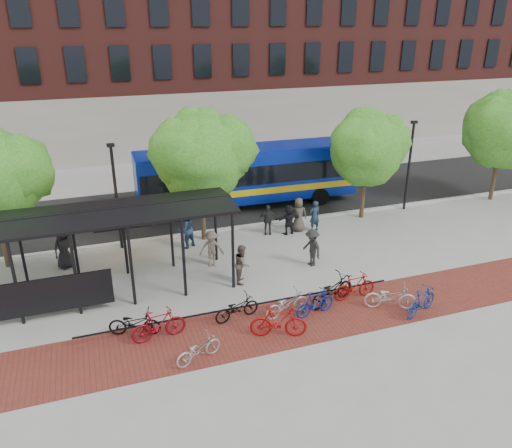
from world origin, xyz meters
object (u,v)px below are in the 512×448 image
object	(u,v)px
lamp_post_right	(409,163)
bike_6	(287,304)
bike_9	(355,286)
bike_10	(390,297)
bike_5	(278,322)
pedestrian_7	(315,216)
bus_shelter	(94,224)
tree_d	(505,126)
pedestrian_4	(268,220)
pedestrian_6	(299,215)
bus	(247,173)
pedestrian_0	(64,248)
pedestrian_9	(312,248)
bike_1	(159,325)
pedestrian_5	(289,220)
pedestrian_8	(242,264)
bike_7	(315,303)
bike_0	(134,323)
lamp_post_left	(116,194)
tree_b	(202,152)
bike_4	(237,308)
pedestrian_2	(185,229)
pedestrian_3	(212,249)
bike_11	(421,301)
bike_8	(331,290)
tree_c	(368,145)

from	to	relation	value
lamp_post_right	bike_6	size ratio (longest dim) A/B	2.80
bike_9	bike_10	distance (m)	1.43
bike_5	pedestrian_7	xyz separation A→B (m)	(5.21, 8.09, 0.23)
bus_shelter	tree_d	xyz separation A→B (m)	(23.23, 3.83, 1.47)
pedestrian_4	pedestrian_6	xyz separation A→B (m)	(1.66, -0.14, 0.10)
bus	pedestrian_0	world-z (taller)	bus
bike_6	pedestrian_9	xyz separation A→B (m)	(2.59, 3.40, 0.38)
bike_1	pedestrian_5	size ratio (longest dim) A/B	1.21
bus_shelter	pedestrian_8	distance (m)	6.12
bike_7	bike_1	bearing A→B (deg)	75.01
bus_shelter	pedestrian_4	bearing A→B (deg)	21.61
bus_shelter	tree_d	size ratio (longest dim) A/B	1.62
tree_d	lamp_post_right	size ratio (longest dim) A/B	1.28
bike_0	bike_7	bearing A→B (deg)	-80.55
lamp_post_left	pedestrian_7	distance (m)	9.94
tree_b	bus	size ratio (longest dim) A/B	0.50
bus_shelter	bike_4	xyz separation A→B (m)	(4.57, -3.66, -2.53)
bike_0	pedestrian_2	bearing A→B (deg)	-8.52
bike_1	bike_9	world-z (taller)	bike_1
bus_shelter	bike_9	world-z (taller)	bus_shelter
bike_6	bike_9	distance (m)	2.99
bike_7	pedestrian_6	bearing A→B (deg)	-30.42
tree_d	bus	distance (m)	15.21
lamp_post_right	bike_5	distance (m)	14.94
pedestrian_9	bus	bearing A→B (deg)	169.76
bus	bike_6	bearing A→B (deg)	-99.80
bike_1	pedestrian_3	xyz separation A→B (m)	(3.11, 4.75, 0.27)
pedestrian_8	tree_b	bearing A→B (deg)	26.62
bike_11	pedestrian_9	distance (m)	5.43
lamp_post_left	bike_8	world-z (taller)	lamp_post_left
bike_0	pedestrian_7	size ratio (longest dim) A/B	1.10
bike_4	lamp_post_left	bearing A→B (deg)	12.42
tree_b	bike_0	distance (m)	9.33
bike_0	pedestrian_8	world-z (taller)	pedestrian_8
bike_10	pedestrian_3	size ratio (longest dim) A/B	1.15
bike_6	pedestrian_9	bearing A→B (deg)	-48.57
bike_7	pedestrian_3	size ratio (longest dim) A/B	1.01
bike_0	lamp_post_right	bearing A→B (deg)	-47.68
tree_c	bike_8	size ratio (longest dim) A/B	2.74
bike_0	pedestrian_9	xyz separation A→B (m)	(8.10, 2.79, 0.39)
bike_11	pedestrian_9	world-z (taller)	pedestrian_9
bike_4	pedestrian_9	xyz separation A→B (m)	(4.43, 3.04, 0.40)
pedestrian_9	bike_4	bearing A→B (deg)	-67.46
bus	bike_6	world-z (taller)	bus
bus	pedestrian_4	world-z (taller)	bus
bike_8	pedestrian_6	distance (m)	7.19
lamp_post_right	bike_11	xyz separation A→B (m)	(-5.94, -9.66, -2.20)
lamp_post_right	pedestrian_6	distance (m)	7.40
tree_b	tree_d	world-z (taller)	tree_d
tree_c	pedestrian_3	bearing A→B (deg)	-162.16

